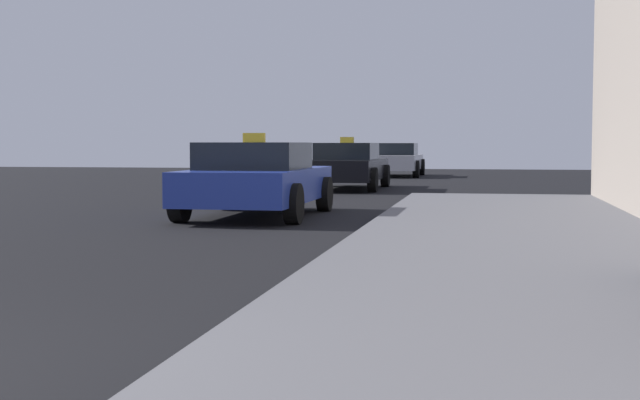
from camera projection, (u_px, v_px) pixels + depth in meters
The scene contains 3 objects.
car_blue at pixel (257, 179), 15.09m from camera, with size 2.07×4.22×1.43m.
car_black at pixel (348, 166), 24.18m from camera, with size 1.94×4.57×1.43m.
car_silver at pixel (397, 159), 33.72m from camera, with size 1.92×4.49×1.27m.
Camera 1 is at (3.58, -3.73, 1.25)m, focal length 49.60 mm.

